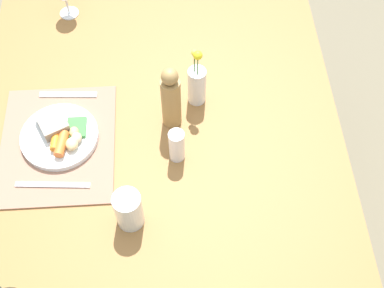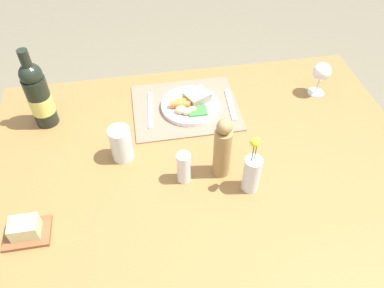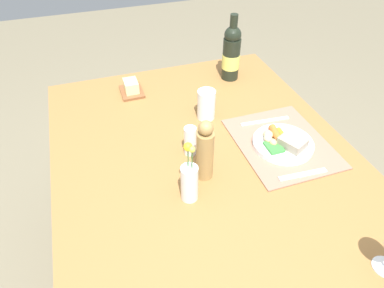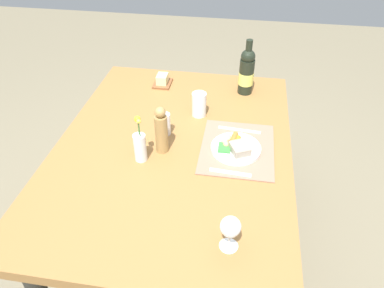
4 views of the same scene
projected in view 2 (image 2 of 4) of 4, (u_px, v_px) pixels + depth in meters
ground_plane at (201, 267)px, 1.85m from camera, size 8.00×8.00×0.00m
dining_table at (204, 180)px, 1.35m from camera, size 1.48×1.09×0.78m
placemat at (186, 107)px, 1.48m from camera, size 0.41×0.33×0.01m
dinner_plate at (191, 104)px, 1.47m from camera, size 0.23×0.23×0.05m
fork at (230, 105)px, 1.49m from camera, size 0.03×0.18×0.00m
knife at (150, 110)px, 1.47m from camera, size 0.03×0.21×0.00m
wine_bottle at (38, 95)px, 1.34m from camera, size 0.08×0.08×0.31m
wine_glass at (322, 73)px, 1.48m from camera, size 0.07×0.07×0.14m
pepper_mill at (222, 149)px, 1.18m from camera, size 0.06×0.06×0.23m
flower_vase at (252, 172)px, 1.16m from camera, size 0.06×0.06×0.22m
salt_shaker at (184, 167)px, 1.20m from camera, size 0.05×0.05×0.12m
water_tumbler at (121, 145)px, 1.27m from camera, size 0.07×0.07×0.13m
butter_dish at (26, 230)px, 1.08m from camera, size 0.13×0.10×0.06m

